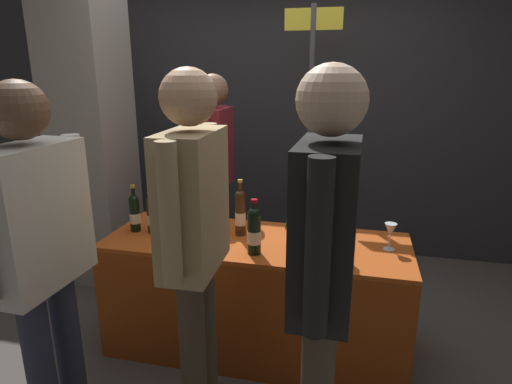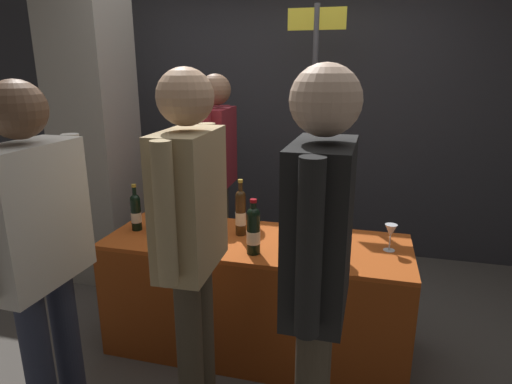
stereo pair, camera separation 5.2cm
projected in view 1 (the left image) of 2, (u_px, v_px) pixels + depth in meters
ground_plane at (256, 345)px, 2.79m from camera, size 12.00×12.00×0.00m
back_partition at (299, 118)px, 4.10m from camera, size 7.30×0.12×2.54m
concrete_pillar at (86, 81)px, 3.33m from camera, size 0.52×0.52×3.28m
tasting_table at (256, 274)px, 2.65m from camera, size 1.82×0.66×0.74m
featured_wine_bottle at (135, 212)px, 2.70m from camera, size 0.07×0.07×0.30m
display_bottle_0 at (192, 204)px, 2.78m from camera, size 0.07×0.07×0.35m
display_bottle_1 at (153, 213)px, 2.67m from camera, size 0.08×0.08×0.31m
display_bottle_2 at (240, 212)px, 2.63m from camera, size 0.07×0.07×0.35m
display_bottle_3 at (332, 229)px, 2.37m from camera, size 0.08×0.08×0.33m
display_bottle_4 at (187, 218)px, 2.57m from camera, size 0.08×0.08×0.32m
display_bottle_5 at (254, 230)px, 2.36m from camera, size 0.08×0.08×0.32m
wine_glass_near_vendor at (173, 207)px, 2.88m from camera, size 0.07×0.07×0.14m
wine_glass_mid at (390, 231)px, 2.42m from camera, size 0.07×0.07×0.16m
flower_vase at (294, 224)px, 2.53m from camera, size 0.09×0.09×0.40m
vendor_presenter at (215, 163)px, 3.34m from camera, size 0.23×0.59×1.70m
taster_foreground_right at (194, 228)px, 1.89m from camera, size 0.24×0.59×1.74m
taster_foreground_left at (324, 261)px, 1.56m from camera, size 0.24×0.58×1.75m
taster_foreground_centre at (38, 244)px, 1.79m from camera, size 0.23×0.64×1.70m
booth_signpost at (310, 123)px, 3.47m from camera, size 0.44×0.04×2.20m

